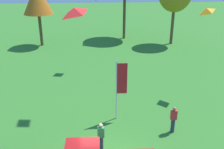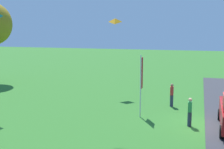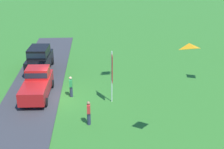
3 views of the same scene
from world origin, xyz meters
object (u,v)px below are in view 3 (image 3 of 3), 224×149
Objects in this scene: car_suv_near_entrance at (39,58)px; person_beside_suv at (71,87)px; flag_banner at (112,72)px; car_pickup_by_flagpole at (37,83)px; person_on_lawn at (89,113)px; kite_diamond_mid_center at (189,46)px.

car_suv_near_entrance is 6.82m from person_beside_suv.
flag_banner reaches higher than car_suv_near_entrance.
car_pickup_by_flagpole is 2.95× the size of person_on_lawn.
kite_diamond_mid_center reaches higher than person_on_lawn.
person_beside_suv is 1.84× the size of kite_diamond_mid_center.
car_pickup_by_flagpole is 13.32m from kite_diamond_mid_center.
flag_banner is (7.23, 6.51, 1.28)m from car_suv_near_entrance.
car_suv_near_entrance is 1.15× the size of flag_banner.
car_suv_near_entrance is 0.93× the size of car_pickup_by_flagpole.
car_pickup_by_flagpole is at bearing -95.53° from person_beside_suv.
car_pickup_by_flagpole is at bearing -105.04° from flag_banner.
flag_banner reaches higher than person_on_lawn.
car_pickup_by_flagpole is at bearing 7.00° from car_suv_near_entrance.
person_beside_suv is 3.82m from flag_banner.
flag_banner is at bearing 74.96° from car_pickup_by_flagpole.
flag_banner is (1.56, 5.81, 1.47)m from car_pickup_by_flagpole.
person_beside_suv is 1.00× the size of person_on_lawn.
car_suv_near_entrance is 2.74× the size of person_beside_suv.
car_pickup_by_flagpole is at bearing -138.34° from person_on_lawn.
car_pickup_by_flagpole is 5.41× the size of kite_diamond_mid_center.
person_beside_suv is at bearing 84.47° from car_pickup_by_flagpole.
kite_diamond_mid_center reaches higher than person_beside_suv.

